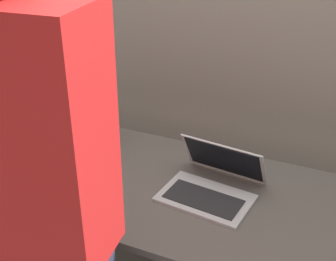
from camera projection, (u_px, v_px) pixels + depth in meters
desk at (172, 203)px, 1.85m from camera, size 1.56×0.73×0.70m
laptop at (212, 183)px, 1.77m from camera, size 0.37×0.35×0.18m
beer_bottle_brown at (105, 121)px, 2.08m from camera, size 0.07×0.07×0.30m
beer_bottle_amber at (83, 129)px, 2.02m from camera, size 0.08×0.08×0.29m
person_figure at (34, 225)px, 1.28m from camera, size 0.47×0.33×1.80m
coffee_mug at (48, 180)px, 1.77m from camera, size 0.11×0.08×0.09m
back_wall at (233, 0)px, 2.09m from camera, size 6.00×0.10×2.60m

